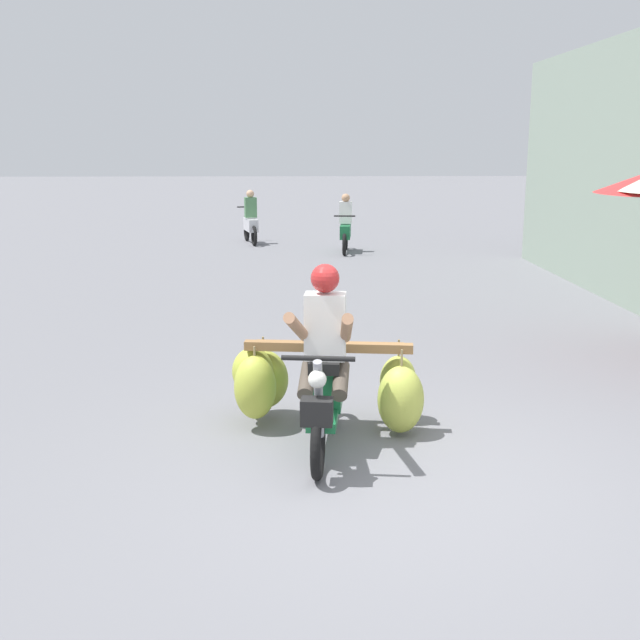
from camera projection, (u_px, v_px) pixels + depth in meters
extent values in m
plane|color=slate|center=(392.00, 481.00, 5.95)|extent=(120.00, 120.00, 0.00)
torus|color=black|center=(318.00, 444.00, 5.96)|extent=(0.15, 0.57, 0.56)
torus|color=black|center=(329.00, 395.00, 7.12)|extent=(0.15, 0.57, 0.56)
cube|color=#196638|center=(323.00, 417.00, 6.43)|extent=(0.30, 0.58, 0.08)
cube|color=#196638|center=(327.00, 382.00, 6.78)|extent=(0.35, 0.67, 0.36)
cube|color=black|center=(326.00, 360.00, 6.66)|extent=(0.33, 0.63, 0.10)
cylinder|color=gray|center=(319.00, 400.00, 5.94)|extent=(0.10, 0.29, 0.69)
cylinder|color=black|center=(318.00, 358.00, 5.83)|extent=(0.56, 0.11, 0.04)
sphere|color=silver|center=(317.00, 379.00, 5.78)|extent=(0.14, 0.14, 0.14)
cube|color=black|center=(317.00, 412.00, 5.79)|extent=(0.26, 0.19, 0.20)
cube|color=#196638|center=(318.00, 407.00, 5.89)|extent=(0.13, 0.29, 0.04)
cube|color=olive|center=(328.00, 347.00, 6.87)|extent=(1.50, 0.28, 0.08)
cube|color=olive|center=(330.00, 345.00, 7.05)|extent=(1.35, 0.24, 0.06)
ellipsoid|color=#B0BA40|center=(255.00, 387.00, 6.92)|extent=(0.43, 0.40, 0.58)
cylinder|color=#998459|center=(254.00, 353.00, 6.85)|extent=(0.02, 0.02, 0.12)
ellipsoid|color=#BCC64C|center=(398.00, 381.00, 7.17)|extent=(0.36, 0.33, 0.48)
cylinder|color=#998459|center=(399.00, 349.00, 7.10)|extent=(0.02, 0.02, 0.19)
ellipsoid|color=#BEC84E|center=(401.00, 399.00, 6.83)|extent=(0.46, 0.43, 0.61)
cylinder|color=#998459|center=(402.00, 360.00, 6.75)|extent=(0.02, 0.02, 0.18)
ellipsoid|color=#AEB93E|center=(253.00, 371.00, 7.08)|extent=(0.38, 0.35, 0.44)
cylinder|color=#998459|center=(252.00, 346.00, 7.03)|extent=(0.02, 0.02, 0.09)
ellipsoid|color=#B2BC42|center=(264.00, 379.00, 7.28)|extent=(0.50, 0.46, 0.56)
cylinder|color=#998459|center=(263.00, 345.00, 7.21)|extent=(0.02, 0.02, 0.16)
cube|color=silver|center=(325.00, 326.00, 6.47)|extent=(0.36, 0.26, 0.56)
sphere|color=#B22626|center=(325.00, 278.00, 6.36)|extent=(0.24, 0.24, 0.24)
cylinder|color=#9E7051|center=(346.00, 329.00, 6.11)|extent=(0.12, 0.72, 0.39)
cylinder|color=#9E7051|center=(297.00, 328.00, 6.14)|extent=(0.23, 0.72, 0.39)
cylinder|color=#4C4238|center=(341.00, 380.00, 6.43)|extent=(0.18, 0.45, 0.27)
cylinder|color=#4C4238|center=(307.00, 379.00, 6.46)|extent=(0.18, 0.45, 0.27)
torus|color=black|center=(247.00, 231.00, 20.85)|extent=(0.20, 0.52, 0.52)
torus|color=black|center=(254.00, 236.00, 19.81)|extent=(0.20, 0.52, 0.52)
cube|color=silver|center=(251.00, 225.00, 20.18)|extent=(0.44, 0.93, 0.32)
cylinder|color=black|center=(246.00, 207.00, 20.65)|extent=(0.49, 0.15, 0.04)
cube|color=#4C7F51|center=(251.00, 207.00, 20.06)|extent=(0.34, 0.26, 0.52)
sphere|color=tan|center=(250.00, 194.00, 20.01)|extent=(0.20, 0.20, 0.20)
torus|color=black|center=(344.00, 245.00, 18.08)|extent=(0.13, 0.53, 0.52)
torus|color=black|center=(346.00, 239.00, 19.15)|extent=(0.13, 0.53, 0.52)
cube|color=#196638|center=(345.00, 231.00, 18.65)|extent=(0.33, 0.92, 0.32)
cylinder|color=black|center=(345.00, 216.00, 17.98)|extent=(0.50, 0.09, 0.04)
cube|color=silver|center=(346.00, 212.00, 18.57)|extent=(0.32, 0.23, 0.52)
sphere|color=tan|center=(346.00, 198.00, 18.48)|extent=(0.20, 0.20, 0.20)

